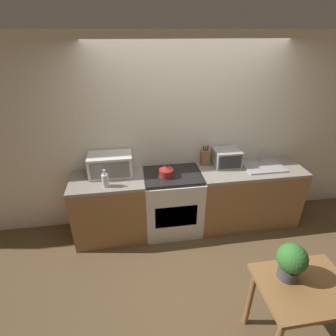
{
  "coord_description": "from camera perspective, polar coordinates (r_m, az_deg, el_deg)",
  "views": [
    {
      "loc": [
        -0.77,
        -2.25,
        2.59
      ],
      "look_at": [
        -0.32,
        0.62,
        1.05
      ],
      "focal_mm": 28.0,
      "sensor_mm": 36.0,
      "label": 1
    }
  ],
  "objects": [
    {
      "name": "knife_block",
      "position": [
        3.7,
        8.07,
        2.29
      ],
      "size": [
        0.12,
        0.09,
        0.29
      ],
      "color": "brown",
      "rests_on": "counter_right_run"
    },
    {
      "name": "microwave",
      "position": [
        3.48,
        -12.41,
        0.72
      ],
      "size": [
        0.56,
        0.33,
        0.28
      ],
      "color": "silver",
      "rests_on": "counter_left_run"
    },
    {
      "name": "potted_plant",
      "position": [
        2.44,
        25.29,
        -17.79
      ],
      "size": [
        0.24,
        0.24,
        0.33
      ],
      "color": "#424247",
      "rests_on": "dining_table"
    },
    {
      "name": "bottle",
      "position": [
        3.25,
        -13.51,
        -2.57
      ],
      "size": [
        0.08,
        0.08,
        0.22
      ],
      "color": "silver",
      "rests_on": "counter_left_run"
    },
    {
      "name": "toaster_oven",
      "position": [
        3.72,
        12.63,
        2.19
      ],
      "size": [
        0.35,
        0.31,
        0.24
      ],
      "color": "#999BA0",
      "rests_on": "counter_right_run"
    },
    {
      "name": "counter_right_run",
      "position": [
        4.01,
        16.78,
        -5.7
      ],
      "size": [
        1.44,
        0.62,
        0.9
      ],
      "color": "olive",
      "rests_on": "ground_plane"
    },
    {
      "name": "stove_range",
      "position": [
        3.71,
        0.96,
        -7.46
      ],
      "size": [
        0.77,
        0.62,
        0.9
      ],
      "color": "silver",
      "rests_on": "ground_plane"
    },
    {
      "name": "dining_table",
      "position": [
        2.66,
        27.14,
        -23.63
      ],
      "size": [
        0.75,
        0.57,
        0.77
      ],
      "color": "brown",
      "rests_on": "ground_plane"
    },
    {
      "name": "sink_basin",
      "position": [
        3.87,
        20.04,
        0.4
      ],
      "size": [
        0.54,
        0.38,
        0.24
      ],
      "color": "#999BA0",
      "rests_on": "counter_right_run"
    },
    {
      "name": "ground_plane",
      "position": [
        3.52,
        7.22,
        -19.8
      ],
      "size": [
        16.0,
        16.0,
        0.0
      ],
      "primitive_type": "plane",
      "color": "brown"
    },
    {
      "name": "counter_left_run",
      "position": [
        3.68,
        -12.46,
        -8.43
      ],
      "size": [
        0.94,
        0.62,
        0.9
      ],
      "color": "olive",
      "rests_on": "ground_plane"
    },
    {
      "name": "kettle",
      "position": [
        3.38,
        -0.37,
        -0.72
      ],
      "size": [
        0.19,
        0.19,
        0.17
      ],
      "color": "maroon",
      "rests_on": "stove_range"
    },
    {
      "name": "wall_back",
      "position": [
        3.64,
        4.02,
        7.06
      ],
      "size": [
        10.0,
        0.06,
        2.6
      ],
      "color": "silver",
      "rests_on": "ground_plane"
    }
  ]
}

